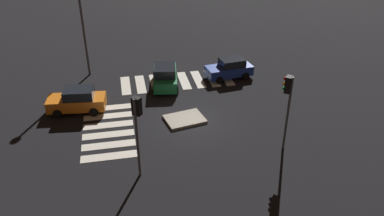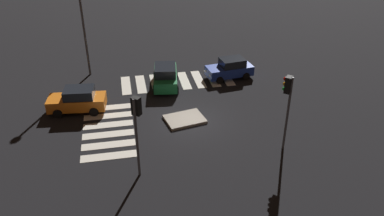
{
  "view_description": "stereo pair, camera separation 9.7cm",
  "coord_description": "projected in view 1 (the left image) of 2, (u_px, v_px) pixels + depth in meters",
  "views": [
    {
      "loc": [
        4.31,
        21.58,
        13.56
      ],
      "look_at": [
        0.0,
        0.0,
        1.0
      ],
      "focal_mm": 36.65,
      "sensor_mm": 36.0,
      "label": 1
    },
    {
      "loc": [
        4.21,
        21.6,
        13.56
      ],
      "look_at": [
        0.0,
        0.0,
        1.0
      ],
      "focal_mm": 36.65,
      "sensor_mm": 36.0,
      "label": 2
    }
  ],
  "objects": [
    {
      "name": "ground_plane",
      "position": [
        192.0,
        121.0,
        25.83
      ],
      "size": [
        80.0,
        80.0,
        0.0
      ],
      "primitive_type": "plane",
      "color": "black"
    },
    {
      "name": "traffic_island",
      "position": [
        185.0,
        119.0,
        25.88
      ],
      "size": [
        2.81,
        2.33,
        0.18
      ],
      "color": "gray",
      "rests_on": "ground"
    },
    {
      "name": "car_green",
      "position": [
        165.0,
        76.0,
        29.89
      ],
      "size": [
        2.31,
        4.21,
        1.76
      ],
      "rotation": [
        0.0,
        0.0,
        -1.7
      ],
      "color": "#196B38",
      "rests_on": "ground"
    },
    {
      "name": "car_blue",
      "position": [
        230.0,
        68.0,
        31.31
      ],
      "size": [
        3.85,
        2.12,
        1.61
      ],
      "rotation": [
        0.0,
        0.0,
        0.13
      ],
      "color": "#1E389E",
      "rests_on": "ground"
    },
    {
      "name": "car_orange",
      "position": [
        77.0,
        100.0,
        26.6
      ],
      "size": [
        4.01,
        2.13,
        1.69
      ],
      "rotation": [
        0.0,
        0.0,
        -0.1
      ],
      "color": "orange",
      "rests_on": "ground"
    },
    {
      "name": "traffic_light_north",
      "position": [
        137.0,
        118.0,
        19.42
      ],
      "size": [
        0.54,
        0.53,
        4.63
      ],
      "rotation": [
        0.0,
        0.0,
        -2.24
      ],
      "color": "#47474C",
      "rests_on": "ground"
    },
    {
      "name": "traffic_light_west",
      "position": [
        288.0,
        95.0,
        21.55
      ],
      "size": [
        0.53,
        0.54,
        4.62
      ],
      "rotation": [
        0.0,
        0.0,
        -0.7
      ],
      "color": "#47474C",
      "rests_on": "ground"
    },
    {
      "name": "street_lamp",
      "position": [
        80.0,
        7.0,
        29.42
      ],
      "size": [
        0.56,
        0.56,
        8.27
      ],
      "color": "#47474C",
      "rests_on": "ground"
    },
    {
      "name": "crosswalk_near",
      "position": [
        177.0,
        81.0,
        31.08
      ],
      "size": [
        8.75,
        3.2,
        0.02
      ],
      "color": "silver",
      "rests_on": "ground"
    },
    {
      "name": "crosswalk_side",
      "position": [
        108.0,
        130.0,
        24.9
      ],
      "size": [
        3.2,
        6.45,
        0.02
      ],
      "color": "silver",
      "rests_on": "ground"
    }
  ]
}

